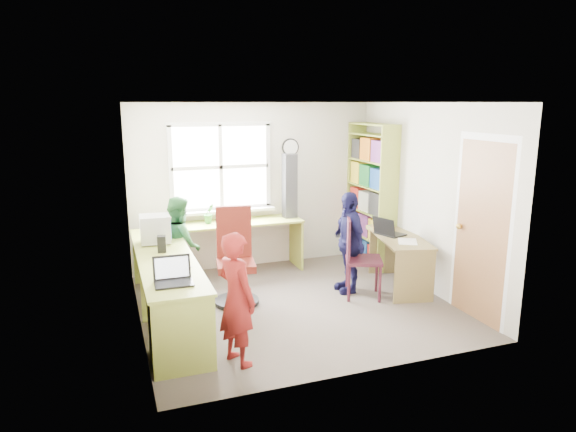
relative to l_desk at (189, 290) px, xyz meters
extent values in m
cube|color=#494039|center=(1.31, 0.28, -0.47)|extent=(3.60, 3.40, 0.02)
cube|color=white|center=(1.31, 0.28, 1.95)|extent=(3.60, 3.40, 0.02)
cube|color=beige|center=(1.31, 1.99, 0.74)|extent=(3.60, 0.02, 2.40)
cube|color=beige|center=(1.31, -1.43, 0.74)|extent=(3.60, 0.02, 2.40)
cube|color=beige|center=(-0.50, 0.28, 0.74)|extent=(0.02, 3.40, 2.40)
cube|color=beige|center=(3.12, 0.28, 0.74)|extent=(0.02, 3.40, 2.40)
cube|color=white|center=(0.81, 1.97, 1.04)|extent=(1.40, 0.01, 1.20)
cube|color=white|center=(0.81, 1.96, 1.04)|extent=(1.48, 0.04, 1.28)
cube|color=#9A6942|center=(3.09, -0.77, 0.54)|extent=(0.02, 0.82, 2.00)
sphere|color=gold|center=(3.06, -0.44, 0.54)|extent=(0.07, 0.07, 0.07)
cylinder|color=black|center=(1.86, 1.96, 1.29)|extent=(0.26, 0.03, 0.26)
cylinder|color=white|center=(1.86, 1.95, 1.29)|extent=(0.22, 0.01, 0.22)
cube|color=#AEBC4B|center=(-0.19, 0.38, 0.28)|extent=(0.60, 2.70, 0.03)
cube|color=#AEBC4B|center=(1.06, 1.70, 0.28)|extent=(1.65, 0.56, 0.03)
cube|color=#AEBC4B|center=(-0.19, 0.38, -0.10)|extent=(0.56, 0.03, 0.72)
cube|color=#AEBC4B|center=(-0.19, -0.94, -0.10)|extent=(0.56, 0.03, 0.72)
cube|color=#AEBC4B|center=(-0.19, 1.70, -0.10)|extent=(0.56, 0.03, 0.72)
cube|color=#AEBC4B|center=(1.86, 1.70, -0.10)|extent=(0.03, 0.52, 0.72)
cube|color=#AEBC4B|center=(-0.19, -0.57, -0.10)|extent=(0.54, 0.45, 0.72)
cube|color=olive|center=(2.82, 0.40, 0.21)|extent=(0.80, 1.27, 0.03)
cube|color=olive|center=(2.69, -0.15, -0.13)|extent=(0.50, 0.14, 0.65)
cube|color=olive|center=(2.96, 0.96, -0.13)|extent=(0.50, 0.14, 0.65)
cube|color=#AEBC4B|center=(2.96, 0.96, 0.59)|extent=(0.30, 0.02, 2.10)
cube|color=#AEBC4B|center=(2.96, 1.96, 0.59)|extent=(0.30, 0.02, 2.10)
cube|color=#AEBC4B|center=(2.96, 1.46, 1.63)|extent=(0.30, 1.00, 0.02)
cube|color=#AEBC4B|center=(2.96, 1.46, -0.40)|extent=(0.30, 1.00, 0.02)
cube|color=#AEBC4B|center=(2.96, 1.46, -0.04)|extent=(0.30, 1.00, 0.02)
cube|color=#AEBC4B|center=(2.96, 1.46, 0.34)|extent=(0.30, 1.00, 0.02)
cube|color=#AEBC4B|center=(2.96, 1.46, 0.72)|extent=(0.30, 1.00, 0.02)
cube|color=#AEBC4B|center=(2.96, 1.46, 1.10)|extent=(0.30, 1.00, 0.02)
cube|color=#AEBC4B|center=(2.96, 1.46, 1.48)|extent=(0.30, 1.00, 0.02)
cube|color=#B02219|center=(2.96, 1.16, -0.25)|extent=(0.25, 0.28, 0.27)
cube|color=#194797|center=(2.96, 1.48, -0.24)|extent=(0.25, 0.30, 0.29)
cube|color=#1E7D35|center=(2.96, 1.78, -0.23)|extent=(0.25, 0.26, 0.30)
cube|color=gold|center=(2.96, 1.16, 0.13)|extent=(0.25, 0.28, 0.30)
cube|color=#73327D|center=(2.96, 1.48, 0.14)|extent=(0.25, 0.30, 0.32)
cube|color=orange|center=(2.96, 1.78, 0.12)|extent=(0.25, 0.26, 0.29)
cube|color=#252525|center=(2.96, 1.16, 0.52)|extent=(0.25, 0.28, 0.32)
cube|color=beige|center=(2.96, 1.48, 0.50)|extent=(0.25, 0.30, 0.29)
cube|color=#B02219|center=(2.96, 1.78, 0.51)|extent=(0.25, 0.26, 0.30)
cube|color=#194797|center=(2.96, 1.16, 0.88)|extent=(0.25, 0.28, 0.29)
cube|color=#1E7D35|center=(2.96, 1.48, 0.89)|extent=(0.25, 0.30, 0.30)
cube|color=gold|center=(2.96, 1.78, 0.90)|extent=(0.25, 0.26, 0.32)
cube|color=#73327D|center=(2.96, 1.16, 1.27)|extent=(0.25, 0.28, 0.30)
cube|color=orange|center=(2.96, 1.48, 1.28)|extent=(0.25, 0.30, 0.32)
cube|color=#252525|center=(2.96, 1.78, 1.26)|extent=(0.25, 0.26, 0.29)
cylinder|color=black|center=(0.65, 0.56, -0.43)|extent=(0.62, 0.62, 0.05)
cylinder|color=black|center=(0.65, 0.56, -0.20)|extent=(0.07, 0.07, 0.41)
cube|color=#5E1911|center=(0.65, 0.56, 0.03)|extent=(0.51, 0.51, 0.09)
cube|color=#5E1911|center=(0.68, 0.77, 0.40)|extent=(0.43, 0.14, 0.64)
cylinder|color=#401521|center=(1.96, 0.15, -0.22)|extent=(0.05, 0.05, 0.47)
cylinder|color=#401521|center=(2.31, 0.00, -0.22)|extent=(0.05, 0.05, 0.47)
cylinder|color=#401521|center=(2.11, 0.50, -0.22)|extent=(0.05, 0.05, 0.47)
cylinder|color=#401521|center=(2.45, 0.35, -0.22)|extent=(0.05, 0.05, 0.47)
cube|color=#401521|center=(2.21, 0.25, 0.02)|extent=(0.57, 0.57, 0.04)
cube|color=#401521|center=(2.03, 0.33, 0.29)|extent=(0.19, 0.39, 0.52)
cube|color=#ACACB1|center=(-0.24, 0.93, 0.30)|extent=(0.26, 0.21, 0.02)
cube|color=#ACACB1|center=(-0.24, 0.93, 0.47)|extent=(0.36, 0.32, 0.33)
cube|color=#3F72F2|center=(-0.06, 0.92, 0.47)|extent=(0.01, 0.27, 0.24)
cube|color=black|center=(-0.22, -0.59, 0.30)|extent=(0.36, 0.26, 0.02)
cube|color=black|center=(-0.22, -0.45, 0.42)|extent=(0.35, 0.07, 0.23)
cube|color=white|center=(-0.22, -0.46, 0.42)|extent=(0.31, 0.05, 0.19)
cube|color=black|center=(2.77, 0.58, 0.23)|extent=(0.36, 0.43, 0.02)
cube|color=black|center=(2.64, 0.54, 0.35)|extent=(0.17, 0.36, 0.24)
cube|color=#3F72F2|center=(2.65, 0.54, 0.35)|extent=(0.14, 0.31, 0.19)
cube|color=black|center=(-0.21, 0.52, 0.39)|extent=(0.11, 0.11, 0.19)
cube|color=black|center=(-0.14, 1.17, 0.38)|extent=(0.09, 0.09, 0.17)
cube|color=black|center=(1.76, 1.72, 0.76)|extent=(0.19, 0.17, 0.93)
cube|color=red|center=(2.77, 0.85, 0.25)|extent=(0.33, 0.33, 0.06)
cube|color=silver|center=(-0.13, 0.00, 0.30)|extent=(0.30, 0.37, 0.00)
cube|color=silver|center=(2.79, 0.20, 0.22)|extent=(0.36, 0.40, 0.00)
imported|color=#2E702C|center=(0.57, 1.74, 0.43)|extent=(0.18, 0.16, 0.28)
imported|color=maroon|center=(0.31, -0.85, 0.18)|extent=(0.46, 0.54, 1.27)
imported|color=#28662F|center=(0.09, 1.23, 0.17)|extent=(0.54, 0.66, 1.25)
imported|color=#14123B|center=(2.12, 0.50, 0.20)|extent=(0.35, 0.78, 1.31)
camera|label=1|loc=(-0.75, -5.18, 1.95)|focal=32.00mm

